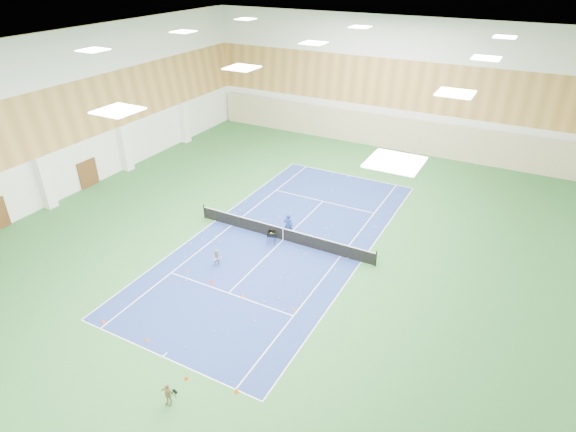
% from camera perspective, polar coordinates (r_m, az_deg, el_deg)
% --- Properties ---
extents(ground, '(40.00, 40.00, 0.00)m').
position_cam_1_polar(ground, '(31.96, -0.59, -2.88)').
color(ground, '#2A622D').
rests_on(ground, ground).
extents(room_shell, '(36.00, 40.00, 12.00)m').
position_cam_1_polar(room_shell, '(29.24, -0.65, 7.17)').
color(room_shell, white).
rests_on(room_shell, ground).
extents(wood_cladding, '(36.00, 40.00, 8.00)m').
position_cam_1_polar(wood_cladding, '(28.56, -0.68, 10.89)').
color(wood_cladding, '#BA8745').
rests_on(wood_cladding, room_shell).
extents(ceiling_light_grid, '(21.40, 25.40, 0.06)m').
position_cam_1_polar(ceiling_light_grid, '(27.60, -0.73, 18.66)').
color(ceiling_light_grid, white).
rests_on(ceiling_light_grid, room_shell).
extents(court_surface, '(10.97, 23.77, 0.01)m').
position_cam_1_polar(court_surface, '(31.95, -0.59, -2.87)').
color(court_surface, navy).
rests_on(court_surface, ground).
extents(tennis_balls_scatter, '(10.57, 22.77, 0.07)m').
position_cam_1_polar(tennis_balls_scatter, '(31.93, -0.59, -2.81)').
color(tennis_balls_scatter, '#CCE326').
rests_on(tennis_balls_scatter, ground).
extents(tennis_net, '(12.80, 0.10, 1.10)m').
position_cam_1_polar(tennis_net, '(31.67, -0.60, -2.03)').
color(tennis_net, black).
rests_on(tennis_net, ground).
extents(back_curtain, '(35.40, 0.16, 3.20)m').
position_cam_1_polar(back_curtain, '(47.96, 10.94, 9.87)').
color(back_curtain, '#C6B793').
rests_on(back_curtain, ground).
extents(door_left_b, '(0.08, 1.80, 2.20)m').
position_cam_1_polar(door_left_b, '(42.13, -22.60, 4.68)').
color(door_left_b, '#593319').
rests_on(door_left_b, ground).
extents(coach, '(0.73, 0.60, 1.71)m').
position_cam_1_polar(coach, '(31.95, 0.01, -1.10)').
color(coach, navy).
rests_on(coach, ground).
extents(child_court, '(0.69, 0.63, 1.17)m').
position_cam_1_polar(child_court, '(29.42, -8.40, -4.97)').
color(child_court, '#93939B').
rests_on(child_court, ground).
extents(child_apron, '(0.69, 0.36, 1.14)m').
position_cam_1_polar(child_apron, '(22.06, -14.09, -19.77)').
color(child_apron, '#9F895B').
rests_on(child_apron, ground).
extents(ball_cart, '(0.66, 0.66, 0.92)m').
position_cam_1_polar(ball_cart, '(31.36, -1.95, -2.58)').
color(ball_cart, black).
rests_on(ball_cart, ground).
extents(cone_svc_a, '(0.18, 0.18, 0.20)m').
position_cam_1_polar(cone_svc_a, '(29.52, -11.92, -6.35)').
color(cone_svc_a, '#F4540C').
rests_on(cone_svc_a, ground).
extents(cone_svc_b, '(0.22, 0.22, 0.24)m').
position_cam_1_polar(cone_svc_b, '(28.35, -9.04, -7.64)').
color(cone_svc_b, '#E83E0C').
rests_on(cone_svc_b, ground).
extents(cone_svc_c, '(0.20, 0.20, 0.22)m').
position_cam_1_polar(cone_svc_c, '(27.09, -5.38, -9.36)').
color(cone_svc_c, orange).
rests_on(cone_svc_c, ground).
extents(cone_svc_d, '(0.19, 0.19, 0.21)m').
position_cam_1_polar(cone_svc_d, '(26.12, 0.68, -10.91)').
color(cone_svc_d, orange).
rests_on(cone_svc_d, ground).
extents(cone_base_a, '(0.21, 0.21, 0.23)m').
position_cam_1_polar(cone_base_a, '(27.10, -21.11, -11.53)').
color(cone_base_a, '#EF4E0C').
rests_on(cone_base_a, ground).
extents(cone_base_b, '(0.19, 0.19, 0.21)m').
position_cam_1_polar(cone_base_b, '(25.36, -16.39, -13.83)').
color(cone_base_b, orange).
rests_on(cone_base_b, ground).
extents(cone_base_c, '(0.20, 0.20, 0.22)m').
position_cam_1_polar(cone_base_c, '(23.14, -11.98, -18.20)').
color(cone_base_c, '#E6400C').
rests_on(cone_base_c, ground).
extents(cone_base_d, '(0.23, 0.23, 0.25)m').
position_cam_1_polar(cone_base_d, '(22.30, -6.16, -19.84)').
color(cone_base_d, orange).
rests_on(cone_base_d, ground).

